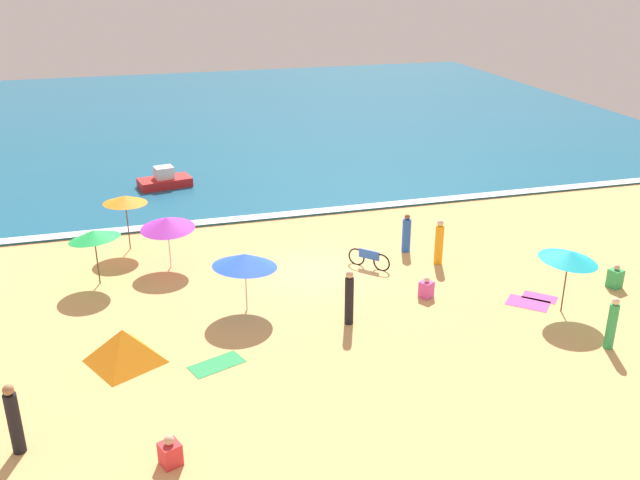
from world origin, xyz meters
The scene contains 22 objects.
ground_plane centered at (0.00, 0.00, 0.00)m, with size 60.00×60.00×0.00m, color #E5B26B.
ocean_water centered at (0.00, 28.00, 0.05)m, with size 60.00×44.00×0.10m, color #196084.
wave_breaker_foam centered at (0.00, 6.30, 0.10)m, with size 57.00×0.70×0.01m, color white.
beach_umbrella_0 centered at (7.41, -5.44, 2.07)m, with size 2.67×2.66×2.34m.
beach_umbrella_1 centered at (-3.00, -2.41, 1.87)m, with size 3.07×3.06×2.19m.
beach_umbrella_2 centered at (-7.92, 1.14, 1.96)m, with size 2.67×2.67×2.23m.
beach_umbrella_3 centered at (-5.25, 1.94, 1.84)m, with size 2.62×2.64×2.13m.
beach_umbrella_4 centered at (-6.73, 4.24, 2.17)m, with size 2.45×2.45×2.37m.
beach_tent centered at (-7.13, -4.71, 0.55)m, with size 2.39×2.41×1.10m.
parked_bicycle centered at (2.23, -0.22, 0.38)m, with size 1.29×1.37×0.76m.
beachgoer_2 centered at (5.00, -0.60, 0.88)m, with size 0.35×0.35×1.85m.
beachgoer_3 centered at (10.36, -4.34, 0.38)m, with size 0.55×0.55×0.91m.
beachgoer_4 centered at (-6.17, -9.73, 0.34)m, with size 0.60×0.60×0.83m.
beachgoer_6 centered at (-9.74, -8.24, 0.94)m, with size 0.37×0.37×1.93m.
beachgoer_7 centered at (4.24, 0.90, 0.75)m, with size 0.50×0.50×1.62m.
beachgoer_8 centered at (3.36, -3.19, 0.33)m, with size 0.57×0.57×0.79m.
beachgoer_9 centered at (0.10, -4.26, 0.93)m, with size 0.34×0.34×1.91m.
beachgoer_10 centered at (7.43, -7.96, 0.83)m, with size 0.41×0.41×1.73m.
beach_towel_0 centered at (6.63, -4.62, 0.01)m, with size 1.66×1.63×0.01m.
beach_towel_3 centered at (-4.50, -5.62, 0.01)m, with size 1.80×1.31×0.01m.
beach_towel_4 centered at (7.27, -4.34, 0.01)m, with size 1.30×1.28×0.01m.
small_boat_0 centered at (-4.73, 12.13, 0.44)m, with size 2.86×1.84×1.07m.
Camera 1 is at (-6.38, -23.78, 11.43)m, focal length 39.29 mm.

